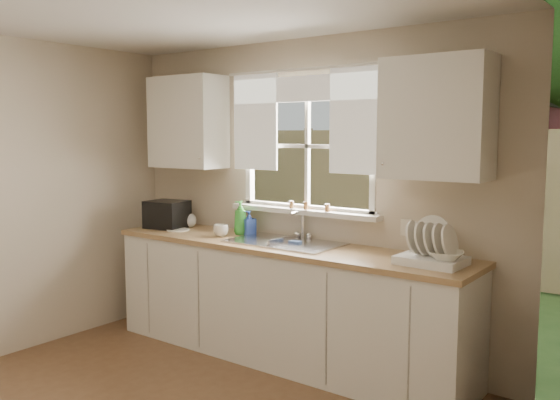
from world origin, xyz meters
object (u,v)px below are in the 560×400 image
Objects in this scene: dish_rack at (432,252)px; black_appliance at (167,214)px; soap_bottle_a at (240,218)px; cup at (221,231)px.

dish_rack is 2.49m from black_appliance.
dish_rack reaches higher than black_appliance.
soap_bottle_a reaches higher than black_appliance.
black_appliance is at bearing -159.92° from soap_bottle_a.
dish_rack is 1.26× the size of black_appliance.
dish_rack is 1.49× the size of soap_bottle_a.
black_appliance is at bearing 159.82° from cup.
soap_bottle_a is (-1.73, 0.13, 0.06)m from dish_rack.
cup is at bearing -101.76° from soap_bottle_a.
cup is 0.37× the size of black_appliance.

